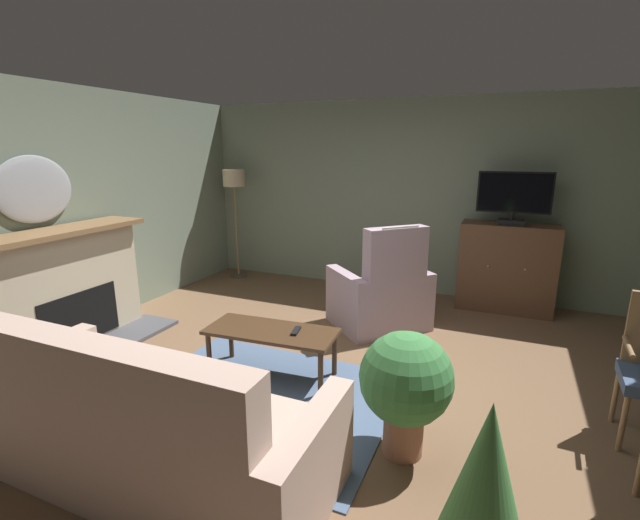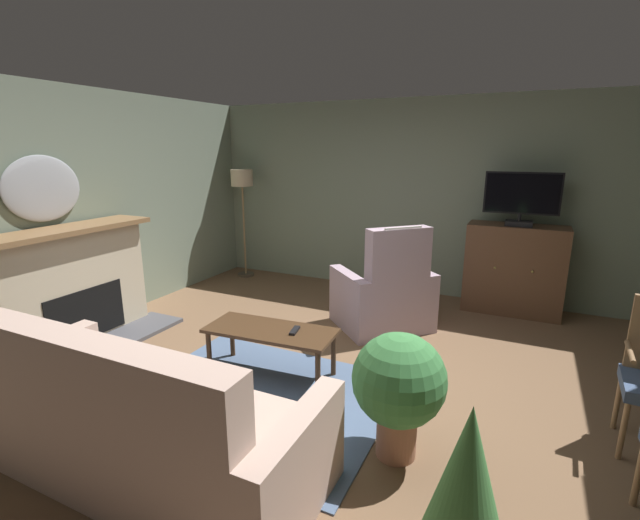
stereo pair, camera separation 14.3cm
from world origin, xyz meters
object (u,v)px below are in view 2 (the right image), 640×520
fireplace (74,289)px  television (522,197)px  tv_cabinet (513,271)px  armchair_beside_cabinet (385,296)px  floor_lamp (242,188)px  coffee_table (271,334)px  sofa_floral (139,426)px  wall_mirror_oval (43,189)px  tv_remote (295,330)px  potted_plant_small_fern_corner (399,384)px  potted_plant_on_hearth_side (465,500)px

fireplace → television: size_ratio=2.13×
tv_cabinet → armchair_beside_cabinet: (-1.25, -1.14, -0.15)m
tv_cabinet → floor_lamp: (-3.85, -0.07, 0.85)m
armchair_beside_cabinet → floor_lamp: bearing=157.5°
coffee_table → armchair_beside_cabinet: 1.57m
tv_cabinet → sofa_floral: 4.42m
wall_mirror_oval → tv_remote: (2.65, 0.28, -1.12)m
floor_lamp → tv_remote: bearing=-48.1°
fireplace → tv_remote: 2.42m
tv_remote → floor_lamp: bearing=30.6°
tv_cabinet → wall_mirror_oval: bearing=-146.3°
potted_plant_small_fern_corner → floor_lamp: bearing=137.0°
sofa_floral → potted_plant_small_fern_corner: (1.36, 0.84, 0.18)m
television → potted_plant_small_fern_corner: (-0.54, -3.10, -0.90)m
fireplace → tv_remote: bearing=6.7°
coffee_table → floor_lamp: size_ratio=0.70×
wall_mirror_oval → coffee_table: bearing=5.7°
tv_cabinet → armchair_beside_cabinet: bearing=-137.6°
tv_remote → tv_cabinet: bearing=-43.4°
potted_plant_small_fern_corner → floor_lamp: size_ratio=0.51×
tv_cabinet → coffee_table: (-1.83, -2.60, -0.13)m
wall_mirror_oval → coffee_table: wall_mirror_oval is taller
armchair_beside_cabinet → potted_plant_small_fern_corner: 2.14m
wall_mirror_oval → floor_lamp: (0.41, 2.78, -0.20)m
wall_mirror_oval → sofa_floral: wall_mirror_oval is taller
fireplace → wall_mirror_oval: wall_mirror_oval is taller
wall_mirror_oval → potted_plant_small_fern_corner: bearing=-4.8°
fireplace → sofa_floral: 2.42m
television → sofa_floral: television is taller
television → wall_mirror_oval: bearing=-146.8°
tv_cabinet → armchair_beside_cabinet: size_ratio=0.89×
wall_mirror_oval → floor_lamp: bearing=81.6°
wall_mirror_oval → floor_lamp: size_ratio=0.48×
coffee_table → sofa_floral: 1.39m
tv_cabinet → potted_plant_small_fern_corner: 3.20m
tv_cabinet → potted_plant_small_fern_corner: bearing=-99.7°
television → potted_plant_on_hearth_side: (-0.03, -3.97, -0.84)m
coffee_table → tv_cabinet: bearing=54.9°
tv_remote → floor_lamp: 3.48m
coffee_table → floor_lamp: bearing=128.6°
tv_cabinet → sofa_floral: bearing=-115.4°
potted_plant_small_fern_corner → tv_cabinet: bearing=80.3°
armchair_beside_cabinet → fireplace: bearing=-148.4°
television → potted_plant_small_fern_corner: size_ratio=0.97×
tv_cabinet → television: bearing=-90.0°
fireplace → tv_cabinet: fireplace is taller
tv_cabinet → tv_remote: (-1.61, -2.56, -0.07)m
television → tv_remote: (-1.61, -2.51, -0.96)m
tv_remote → potted_plant_on_hearth_side: 2.16m
potted_plant_on_hearth_side → sofa_floral: bearing=179.0°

